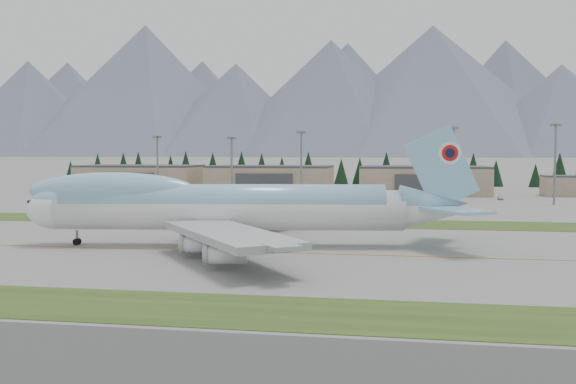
% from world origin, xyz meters
% --- Properties ---
extents(ground, '(7000.00, 7000.00, 0.00)m').
position_xyz_m(ground, '(0.00, 0.00, 0.00)').
color(ground, slate).
rests_on(ground, ground).
extents(grass_strip_near, '(400.00, 14.00, 0.08)m').
position_xyz_m(grass_strip_near, '(0.00, -38.00, 0.00)').
color(grass_strip_near, '#2B4A1A').
rests_on(grass_strip_near, ground).
extents(grass_strip_far, '(400.00, 18.00, 0.08)m').
position_xyz_m(grass_strip_far, '(0.00, 45.00, 0.00)').
color(grass_strip_far, '#2B4A1A').
rests_on(grass_strip_far, ground).
extents(taxiway_line_main, '(400.00, 0.40, 0.02)m').
position_xyz_m(taxiway_line_main, '(0.00, 0.00, 0.00)').
color(taxiway_line_main, gold).
rests_on(taxiway_line_main, ground).
extents(boeing_747_freighter, '(79.45, 67.72, 20.85)m').
position_xyz_m(boeing_747_freighter, '(5.66, 5.98, 6.87)').
color(boeing_747_freighter, white).
rests_on(boeing_747_freighter, ground).
extents(hangar_left, '(48.00, 26.60, 10.80)m').
position_xyz_m(hangar_left, '(-70.00, 149.90, 5.39)').
color(hangar_left, gray).
rests_on(hangar_left, ground).
extents(hangar_center, '(48.00, 26.60, 10.80)m').
position_xyz_m(hangar_center, '(-15.00, 149.90, 5.39)').
color(hangar_center, gray).
rests_on(hangar_center, ground).
extents(hangar_right, '(48.00, 26.60, 10.80)m').
position_xyz_m(hangar_right, '(45.00, 149.90, 5.39)').
color(hangar_right, gray).
rests_on(hangar_right, ground).
extents(control_shed, '(14.00, 12.00, 7.60)m').
position_xyz_m(control_shed, '(95.00, 148.00, 3.80)').
color(control_shed, gray).
rests_on(control_shed, ground).
extents(floodlight_masts, '(132.94, 9.79, 24.84)m').
position_xyz_m(floodlight_masts, '(15.67, 110.99, 16.12)').
color(floodlight_masts, slate).
rests_on(floodlight_masts, ground).
extents(service_vehicle_a, '(2.55, 4.28, 1.36)m').
position_xyz_m(service_vehicle_a, '(-16.39, 126.38, 0.00)').
color(service_vehicle_a, silver).
rests_on(service_vehicle_a, ground).
extents(service_vehicle_b, '(4.32, 2.66, 1.34)m').
position_xyz_m(service_vehicle_b, '(19.49, 120.54, 0.00)').
color(service_vehicle_b, '#CBE639').
rests_on(service_vehicle_b, ground).
extents(service_vehicle_c, '(1.95, 4.49, 1.28)m').
position_xyz_m(service_vehicle_c, '(69.49, 124.63, 0.00)').
color(service_vehicle_c, silver).
rests_on(service_vehicle_c, ground).
extents(conifer_belt, '(274.76, 16.13, 16.91)m').
position_xyz_m(conifer_belt, '(-10.18, 212.54, 7.69)').
color(conifer_belt, black).
rests_on(conifer_belt, ground).
extents(mountain_ridge_front, '(4268.96, 1163.69, 514.70)m').
position_xyz_m(mountain_ridge_front, '(-34.64, 2222.72, 219.93)').
color(mountain_ridge_front, slate).
rests_on(mountain_ridge_front, ground).
extents(mountain_ridge_rear, '(4503.24, 1079.74, 539.87)m').
position_xyz_m(mountain_ridge_rear, '(292.86, 2900.00, 258.11)').
color(mountain_ridge_rear, slate).
rests_on(mountain_ridge_rear, ground).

